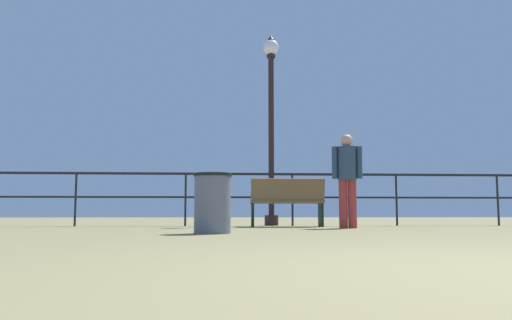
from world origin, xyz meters
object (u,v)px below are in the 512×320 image
Objects in this scene: bench_near_left at (287,200)px; trash_bin at (213,203)px; person_by_bench at (347,174)px; lamppost_center at (271,114)px.

bench_near_left is 1.81× the size of trash_bin.
person_by_bench is at bearing -44.62° from bench_near_left.
bench_near_left reaches higher than trash_bin.
trash_bin is at bearing -136.81° from person_by_bench.
bench_near_left is 1.41m from person_by_bench.
lamppost_center is at bearing 119.31° from person_by_bench.
trash_bin is (-1.39, -3.15, -0.13)m from bench_near_left.
person_by_bench is at bearing 43.19° from trash_bin.
trash_bin is at bearing -113.81° from bench_near_left.
bench_near_left is at bearing 66.19° from trash_bin.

